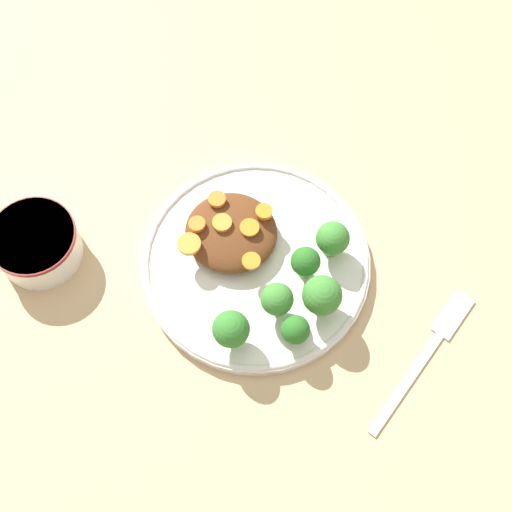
{
  "coord_description": "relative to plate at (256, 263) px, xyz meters",
  "views": [
    {
      "loc": [
        -0.33,
        -0.13,
        0.8
      ],
      "look_at": [
        0.0,
        0.0,
        0.03
      ],
      "focal_mm": 50.0,
      "sensor_mm": 36.0,
      "label": 1
    }
  ],
  "objects": [
    {
      "name": "fork",
      "position": [
        -0.03,
        -0.23,
        -0.01
      ],
      "size": [
        0.2,
        0.08,
        0.01
      ],
      "rotation": [
        0.0,
        0.0,
        5.99
      ],
      "color": "silver",
      "rests_on": "ground_plane"
    },
    {
      "name": "broccoli_floret_1",
      "position": [
        -0.03,
        -0.09,
        0.04
      ],
      "size": [
        0.05,
        0.05,
        0.06
      ],
      "color": "#7FA85B",
      "rests_on": "plate"
    },
    {
      "name": "broccoli_floret_2",
      "position": [
        -0.05,
        -0.04,
        0.04
      ],
      "size": [
        0.04,
        0.04,
        0.05
      ],
      "color": "#7FA85B",
      "rests_on": "plate"
    },
    {
      "name": "ground_plane",
      "position": [
        0.0,
        0.0,
        -0.01
      ],
      "size": [
        4.0,
        4.0,
        0.0
      ],
      "primitive_type": "plane",
      "color": "tan"
    },
    {
      "name": "carrot_slice_6",
      "position": [
        -0.02,
        0.08,
        0.04
      ],
      "size": [
        0.03,
        0.03,
        0.01
      ],
      "primitive_type": "cylinder",
      "color": "orange",
      "rests_on": "stew_mound"
    },
    {
      "name": "carrot_slice_2",
      "position": [
        -0.02,
        0.0,
        0.04
      ],
      "size": [
        0.02,
        0.02,
        0.0
      ],
      "primitive_type": "cylinder",
      "color": "orange",
      "rests_on": "stew_mound"
    },
    {
      "name": "dip_bowl",
      "position": [
        -0.08,
        0.25,
        0.02
      ],
      "size": [
        0.1,
        0.1,
        0.05
      ],
      "color": "white",
      "rests_on": "ground_plane"
    },
    {
      "name": "broccoli_floret_0",
      "position": [
        0.01,
        -0.06,
        0.03
      ],
      "size": [
        0.04,
        0.04,
        0.05
      ],
      "color": "#7FA85B",
      "rests_on": "plate"
    },
    {
      "name": "plate",
      "position": [
        0.0,
        0.0,
        0.0
      ],
      "size": [
        0.28,
        0.28,
        0.02
      ],
      "color": "silver",
      "rests_on": "ground_plane"
    },
    {
      "name": "broccoli_floret_5",
      "position": [
        -0.1,
        -0.01,
        0.04
      ],
      "size": [
        0.04,
        0.04,
        0.06
      ],
      "color": "#7FA85B",
      "rests_on": "plate"
    },
    {
      "name": "carrot_slice_4",
      "position": [
        0.05,
        0.07,
        0.04
      ],
      "size": [
        0.02,
        0.02,
        0.01
      ],
      "primitive_type": "cylinder",
      "color": "orange",
      "rests_on": "stew_mound"
    },
    {
      "name": "carrot_slice_3",
      "position": [
        0.01,
        0.08,
        0.04
      ],
      "size": [
        0.02,
        0.02,
        0.01
      ],
      "primitive_type": "cylinder",
      "color": "orange",
      "rests_on": "stew_mound"
    },
    {
      "name": "stew_mound",
      "position": [
        0.02,
        0.04,
        0.02
      ],
      "size": [
        0.11,
        0.11,
        0.03
      ],
      "primitive_type": "ellipsoid",
      "color": "#5B3319",
      "rests_on": "plate"
    },
    {
      "name": "carrot_slice_5",
      "position": [
        0.02,
        0.05,
        0.04
      ],
      "size": [
        0.02,
        0.02,
        0.01
      ],
      "primitive_type": "cylinder",
      "color": "orange",
      "rests_on": "stew_mound"
    },
    {
      "name": "broccoli_floret_4",
      "position": [
        -0.07,
        -0.08,
        0.03
      ],
      "size": [
        0.03,
        0.03,
        0.04
      ],
      "color": "#7FA85B",
      "rests_on": "plate"
    },
    {
      "name": "broccoli_floret_3",
      "position": [
        0.05,
        -0.08,
        0.04
      ],
      "size": [
        0.04,
        0.04,
        0.05
      ],
      "color": "#759E51",
      "rests_on": "plate"
    },
    {
      "name": "carrot_slice_0",
      "position": [
        0.05,
        0.01,
        0.04
      ],
      "size": [
        0.02,
        0.02,
        0.01
      ],
      "primitive_type": "cylinder",
      "color": "orange",
      "rests_on": "stew_mound"
    },
    {
      "name": "carrot_slice_1",
      "position": [
        0.02,
        0.02,
        0.04
      ],
      "size": [
        0.02,
        0.02,
        0.0
      ],
      "primitive_type": "cylinder",
      "color": "orange",
      "rests_on": "stew_mound"
    }
  ]
}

